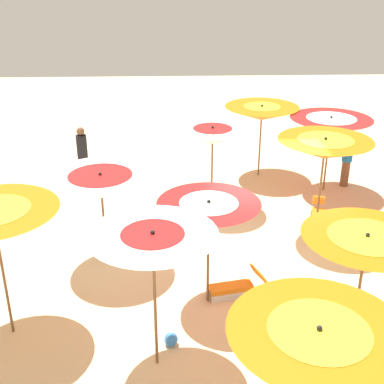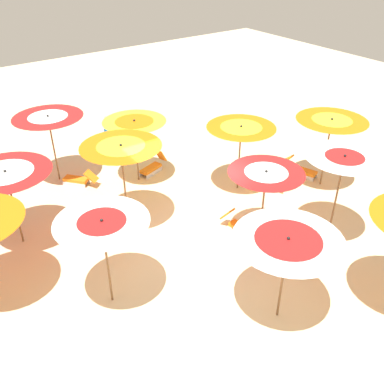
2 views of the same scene
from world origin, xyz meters
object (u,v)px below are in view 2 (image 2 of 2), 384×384
beach_umbrella_0 (49,122)px  lounger_5 (79,179)px  beach_umbrella_6 (241,132)px  beach_umbrella_8 (287,246)px  beach_umbrella_4 (121,153)px  lounger_4 (153,166)px  beachgoer_1 (109,136)px  beach_umbrella_5 (103,229)px  beach_ball (312,234)px  lounger_3 (241,227)px  lounger_1 (264,183)px  lounger_2 (300,169)px  beach_umbrella_10 (344,162)px  beach_umbrella_1 (7,179)px  beach_umbrella_3 (135,127)px  beach_umbrella_9 (331,125)px  lounger_0 (103,222)px  beach_umbrella_7 (266,179)px

beach_umbrella_0 → lounger_5: bearing=28.3°
beach_umbrella_6 → beach_umbrella_8: bearing=-31.4°
beach_umbrella_6 → lounger_5: beach_umbrella_6 is taller
beach_umbrella_4 → lounger_4: 3.66m
beach_umbrella_4 → beach_umbrella_8: beach_umbrella_4 is taller
lounger_5 → beach_umbrella_8: bearing=149.8°
beachgoer_1 → beach_umbrella_0: bearing=-51.4°
beach_umbrella_5 → lounger_5: 5.74m
beach_umbrella_6 → beach_ball: (3.17, -0.06, -1.86)m
lounger_3 → lounger_1: bearing=110.3°
beach_umbrella_5 → lounger_4: 6.25m
lounger_2 → beach_umbrella_10: bearing=-52.3°
beach_umbrella_1 → beach_umbrella_5: size_ratio=0.99×
beach_umbrella_3 → lounger_1: size_ratio=1.83×
beach_umbrella_3 → beach_umbrella_9: bearing=51.5°
beach_umbrella_8 → lounger_3: beach_umbrella_8 is taller
lounger_0 → lounger_3: bearing=-24.7°
beach_umbrella_5 → lounger_1: 6.63m
beach_umbrella_7 → beach_umbrella_6: bearing=151.5°
beach_umbrella_4 → beach_umbrella_8: bearing=11.8°
lounger_3 → lounger_5: lounger_3 is taller
beach_umbrella_8 → lounger_2: beach_umbrella_8 is taller
beach_umbrella_0 → beach_umbrella_3: 2.68m
beach_umbrella_4 → beach_umbrella_7: size_ratio=1.15×
beach_umbrella_10 → lounger_0: beach_umbrella_10 is taller
beach_umbrella_6 → beach_umbrella_10: 3.44m
beach_umbrella_9 → beachgoer_1: beach_umbrella_9 is taller
beach_umbrella_8 → beachgoer_1: bearing=177.1°
beach_umbrella_6 → beach_umbrella_4: bearing=-95.1°
lounger_3 → beach_umbrella_7: bearing=4.8°
beach_umbrella_8 → beach_umbrella_10: size_ratio=0.88×
lounger_3 → lounger_4: size_ratio=1.05×
lounger_1 → beach_umbrella_0: bearing=16.6°
beach_umbrella_6 → lounger_3: (1.88, -1.50, -1.79)m
beach_umbrella_3 → lounger_3: beach_umbrella_3 is taller
beach_umbrella_1 → beach_umbrella_6: 6.67m
beach_umbrella_7 → beachgoer_1: bearing=-171.6°
beach_umbrella_4 → lounger_2: bearing=81.5°
lounger_2 → beach_umbrella_9: bearing=-11.6°
beach_umbrella_6 → beach_umbrella_10: beach_umbrella_10 is taller
lounger_5 → beach_umbrella_6: bearing=-167.6°
beach_umbrella_0 → lounger_3: 6.80m
beach_umbrella_1 → beach_ball: 8.08m
beach_umbrella_5 → beach_umbrella_8: (2.52, 2.75, -0.08)m
beach_umbrella_4 → lounger_3: (2.22, 2.34, -2.05)m
beach_umbrella_6 → beach_umbrella_9: bearing=59.3°
beach_umbrella_3 → beach_umbrella_4: bearing=-36.5°
lounger_0 → lounger_5: bearing=96.2°
beach_umbrella_1 → beach_ball: size_ratio=9.29×
beach_umbrella_4 → beach_umbrella_6: bearing=84.9°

